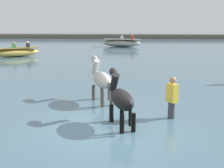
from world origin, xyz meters
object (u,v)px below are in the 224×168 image
(horse_lead_pinto, at_px, (101,81))
(horse_trailing_black, at_px, (121,100))
(person_onlooker_right, at_px, (172,102))
(boat_mid_channel, at_px, (122,43))
(boat_near_starboard, at_px, (15,52))

(horse_lead_pinto, distance_m, horse_trailing_black, 2.40)
(person_onlooker_right, bearing_deg, horse_trailing_black, -155.09)
(horse_trailing_black, distance_m, person_onlooker_right, 1.62)
(horse_lead_pinto, distance_m, boat_mid_channel, 20.81)
(boat_mid_channel, height_order, person_onlooker_right, boat_mid_channel)
(horse_lead_pinto, bearing_deg, boat_mid_channel, 88.95)
(boat_near_starboard, distance_m, person_onlooker_right, 17.04)
(horse_lead_pinto, distance_m, person_onlooker_right, 2.72)
(horse_lead_pinto, bearing_deg, boat_near_starboard, 121.97)
(horse_lead_pinto, height_order, boat_mid_channel, horse_lead_pinto)
(horse_trailing_black, bearing_deg, horse_lead_pinto, 107.39)
(boat_mid_channel, bearing_deg, person_onlooker_right, -85.44)
(horse_lead_pinto, relative_size, boat_mid_channel, 0.47)
(boat_near_starboard, bearing_deg, person_onlooker_right, -54.71)
(horse_trailing_black, relative_size, boat_mid_channel, 0.45)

